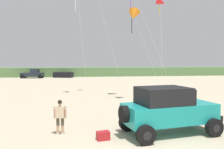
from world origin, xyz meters
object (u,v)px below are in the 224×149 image
(kite_yellow_diamond, at_px, (161,2))
(cooler_box, at_px, (103,136))
(person_watching, at_px, (60,115))
(distant_sedan, at_px, (63,75))
(jeep, at_px, (168,109))
(kite_pink_ribbon, at_px, (134,15))
(distant_pickup, at_px, (33,74))

(kite_yellow_diamond, bearing_deg, cooler_box, -121.39)
(person_watching, relative_size, kite_yellow_diamond, 0.17)
(distant_sedan, xyz_separation_m, kite_yellow_diamond, (10.99, -30.80, 8.46))
(jeep, relative_size, person_watching, 3.00)
(distant_sedan, relative_size, kite_pink_ribbon, 0.52)
(distant_sedan, bearing_deg, distant_pickup, -155.81)
(kite_yellow_diamond, bearing_deg, kite_pink_ribbon, -150.06)
(distant_pickup, height_order, kite_pink_ribbon, kite_pink_ribbon)
(person_watching, xyz_separation_m, cooler_box, (1.93, -1.01, -0.75))
(jeep, distance_m, distant_sedan, 42.06)
(distant_pickup, height_order, distant_sedan, distant_pickup)
(distant_pickup, height_order, kite_yellow_diamond, kite_yellow_diamond)
(person_watching, height_order, kite_pink_ribbon, kite_pink_ribbon)
(person_watching, relative_size, distant_pickup, 0.35)
(jeep, height_order, kite_yellow_diamond, kite_yellow_diamond)
(person_watching, height_order, distant_sedan, person_watching)
(kite_pink_ribbon, bearing_deg, kite_yellow_diamond, 29.94)
(cooler_box, xyz_separation_m, distant_sedan, (-4.28, 41.80, 0.41))
(distant_pickup, relative_size, distant_sedan, 1.14)
(person_watching, bearing_deg, distant_pickup, 102.27)
(kite_pink_ribbon, bearing_deg, distant_pickup, 114.09)
(distant_sedan, relative_size, kite_yellow_diamond, 0.43)
(jeep, bearing_deg, distant_sedan, 100.22)
(cooler_box, bearing_deg, distant_pickup, 93.10)
(jeep, relative_size, kite_pink_ribbon, 0.62)
(person_watching, xyz_separation_m, distant_pickup, (-8.73, 40.15, 0.00))
(kite_pink_ribbon, bearing_deg, person_watching, -124.08)
(jeep, xyz_separation_m, person_watching, (-5.11, 0.60, -0.26))
(jeep, bearing_deg, kite_pink_ribbon, 87.10)
(jeep, relative_size, cooler_box, 8.92)
(distant_pickup, xyz_separation_m, distant_sedan, (6.38, 0.64, -0.34))
(kite_yellow_diamond, relative_size, kite_pink_ribbon, 1.21)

